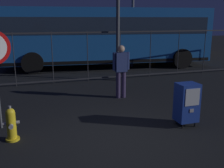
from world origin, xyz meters
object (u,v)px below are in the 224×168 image
object	(u,v)px
bus_near	(107,34)
bus_far	(117,31)
pedestrian	(121,69)
fire_hydrant	(11,124)
newspaper_box_primary	(187,102)

from	to	relation	value
bus_near	bus_far	distance (m)	4.45
pedestrian	bus_far	world-z (taller)	bus_far
pedestrian	bus_near	size ratio (longest dim) A/B	0.16
fire_hydrant	bus_near	size ratio (longest dim) A/B	0.07
newspaper_box_primary	bus_near	world-z (taller)	bus_near
fire_hydrant	bus_near	distance (m)	9.14
bus_near	newspaper_box_primary	bearing A→B (deg)	-87.00
fire_hydrant	bus_far	world-z (taller)	bus_far
fire_hydrant	newspaper_box_primary	xyz separation A→B (m)	(3.86, -0.43, 0.22)
fire_hydrant	pedestrian	xyz separation A→B (m)	(3.19, 2.20, 0.60)
pedestrian	bus_far	bearing A→B (deg)	71.47
fire_hydrant	bus_far	size ratio (longest dim) A/B	0.07
fire_hydrant	pedestrian	world-z (taller)	pedestrian
pedestrian	bus_near	distance (m)	5.85
newspaper_box_primary	bus_far	bearing A→B (deg)	78.18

